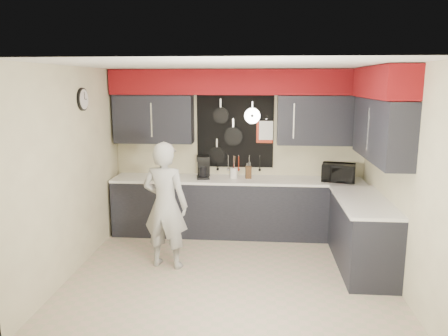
# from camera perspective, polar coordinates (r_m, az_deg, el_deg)

# --- Properties ---
(ground) EXTENTS (4.00, 4.00, 0.00)m
(ground) POSITION_cam_1_polar(r_m,az_deg,el_deg) (5.75, 0.87, -13.55)
(ground) COLOR tan
(ground) RESTS_ON ground
(back_wall_assembly) EXTENTS (4.00, 0.36, 2.60)m
(back_wall_assembly) POSITION_cam_1_polar(r_m,az_deg,el_deg) (6.83, 1.92, 7.87)
(back_wall_assembly) COLOR beige
(back_wall_assembly) RESTS_ON ground
(right_wall_assembly) EXTENTS (0.36, 3.50, 2.60)m
(right_wall_assembly) POSITION_cam_1_polar(r_m,az_deg,el_deg) (5.69, 20.18, 5.85)
(right_wall_assembly) COLOR beige
(right_wall_assembly) RESTS_ON ground
(left_wall_assembly) EXTENTS (0.05, 3.50, 2.60)m
(left_wall_assembly) POSITION_cam_1_polar(r_m,az_deg,el_deg) (5.82, -19.06, -0.02)
(left_wall_assembly) COLOR beige
(left_wall_assembly) RESTS_ON ground
(base_cabinets) EXTENTS (3.95, 2.20, 0.92)m
(base_cabinets) POSITION_cam_1_polar(r_m,az_deg,el_deg) (6.63, 5.81, -5.94)
(base_cabinets) COLOR black
(base_cabinets) RESTS_ON ground
(microwave) EXTENTS (0.55, 0.43, 0.27)m
(microwave) POSITION_cam_1_polar(r_m,az_deg,el_deg) (6.82, 14.71, -0.59)
(microwave) COLOR black
(microwave) RESTS_ON base_cabinets
(knife_block) EXTENTS (0.10, 0.10, 0.19)m
(knife_block) POSITION_cam_1_polar(r_m,az_deg,el_deg) (6.82, 3.21, -0.56)
(knife_block) COLOR #392112
(knife_block) RESTS_ON base_cabinets
(utensil_crock) EXTENTS (0.12, 0.12, 0.16)m
(utensil_crock) POSITION_cam_1_polar(r_m,az_deg,el_deg) (6.84, 1.28, -0.66)
(utensil_crock) COLOR white
(utensil_crock) RESTS_ON base_cabinets
(coffee_maker) EXTENTS (0.23, 0.27, 0.35)m
(coffee_maker) POSITION_cam_1_polar(r_m,az_deg,el_deg) (6.83, -2.73, 0.19)
(coffee_maker) COLOR black
(coffee_maker) RESTS_ON base_cabinets
(person) EXTENTS (0.68, 0.52, 1.67)m
(person) POSITION_cam_1_polar(r_m,az_deg,el_deg) (5.72, -7.68, -4.86)
(person) COLOR #9D9E9B
(person) RESTS_ON ground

